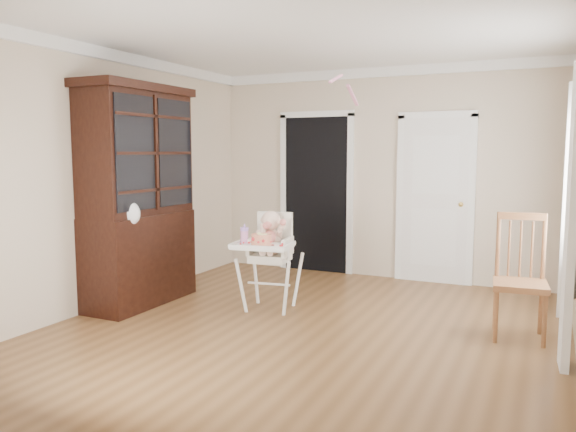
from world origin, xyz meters
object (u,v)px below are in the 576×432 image
at_px(sippy_cup, 244,235).
at_px(china_cabinet, 138,196).
at_px(high_chair, 270,249).
at_px(cake, 261,240).
at_px(dining_chair, 520,281).

height_order(sippy_cup, china_cabinet, china_cabinet).
height_order(high_chair, cake, high_chair).
bearing_deg(dining_chair, sippy_cup, -178.47).
relative_size(cake, dining_chair, 0.24).
relative_size(high_chair, sippy_cup, 5.12).
distance_m(high_chair, sippy_cup, 0.32).
bearing_deg(dining_chair, china_cabinet, -177.68).
xyz_separation_m(sippy_cup, china_cabinet, (-1.19, -0.20, 0.37)).
height_order(cake, dining_chair, dining_chair).
relative_size(high_chair, china_cabinet, 0.44).
bearing_deg(high_chair, china_cabinet, -173.37).
bearing_deg(high_chair, cake, -89.28).
relative_size(sippy_cup, china_cabinet, 0.09).
height_order(high_chair, sippy_cup, high_chair).
xyz_separation_m(cake, dining_chair, (2.35, 0.42, -0.26)).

